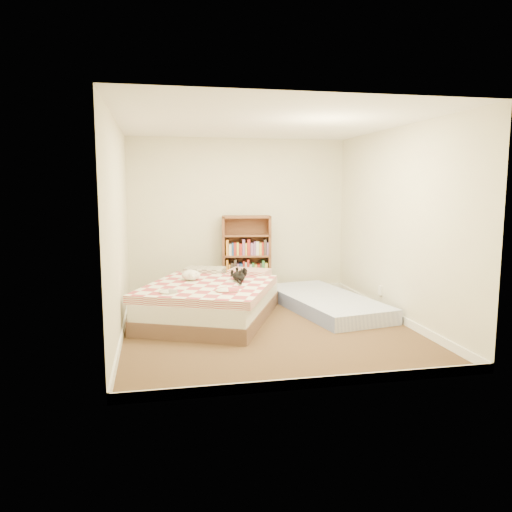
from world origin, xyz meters
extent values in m
cube|color=#4A301F|center=(0.00, 0.00, 0.00)|extent=(3.50, 4.00, 0.01)
cube|color=white|center=(0.00, 0.00, 2.50)|extent=(3.50, 4.00, 0.01)
cube|color=beige|center=(0.00, 2.00, 1.25)|extent=(3.50, 0.01, 2.50)
cube|color=beige|center=(0.00, -2.00, 1.25)|extent=(3.50, 0.01, 2.50)
cube|color=beige|center=(-1.75, 0.00, 1.25)|extent=(0.01, 4.00, 2.50)
cube|color=beige|center=(1.75, 0.00, 1.25)|extent=(0.01, 4.00, 2.50)
cube|color=white|center=(0.00, 1.99, 0.05)|extent=(3.50, 0.02, 0.10)
cube|color=white|center=(0.00, -1.99, 0.05)|extent=(3.50, 0.02, 0.10)
cube|color=white|center=(-1.74, 0.00, 0.05)|extent=(0.02, 4.00, 0.10)
cube|color=white|center=(1.74, 0.00, 0.05)|extent=(0.02, 4.00, 0.10)
cube|color=white|center=(1.74, 0.40, 0.30)|extent=(0.03, 0.09, 0.13)
cube|color=brown|center=(-0.63, 0.48, 0.09)|extent=(2.14, 2.46, 0.19)
cube|color=silver|center=(-0.63, 0.48, 0.29)|extent=(2.10, 2.41, 0.21)
cube|color=#A83E45|center=(-0.63, 0.48, 0.44)|extent=(2.06, 2.15, 0.10)
cube|color=slate|center=(-0.97, 1.25, 0.47)|extent=(0.66, 0.56, 0.15)
cube|color=#A83E45|center=(-0.29, 1.25, 0.47)|extent=(0.66, 0.56, 0.15)
cube|color=brown|center=(-0.29, 1.77, 0.64)|extent=(0.07, 0.26, 1.28)
cube|color=brown|center=(0.44, 1.77, 0.64)|extent=(0.07, 0.26, 1.28)
cube|color=brown|center=(0.08, 1.89, 0.64)|extent=(0.77, 0.12, 1.28)
cube|color=brown|center=(0.08, 1.77, 0.02)|extent=(0.80, 0.35, 0.03)
cube|color=brown|center=(0.08, 1.77, 0.65)|extent=(0.80, 0.35, 0.03)
cube|color=brown|center=(0.08, 1.77, 1.26)|extent=(0.80, 0.35, 0.03)
cube|color=#6D7AB5|center=(1.02, 0.67, 0.10)|extent=(1.36, 2.33, 0.20)
ellipsoid|color=black|center=(-0.26, 0.51, 0.55)|extent=(0.31, 0.40, 0.12)
sphere|color=black|center=(-0.26, 0.70, 0.56)|extent=(0.15, 0.15, 0.11)
cone|color=black|center=(-0.29, 0.74, 0.61)|extent=(0.05, 0.05, 0.04)
cone|color=black|center=(-0.23, 0.74, 0.61)|extent=(0.05, 0.05, 0.04)
cylinder|color=black|center=(-0.17, 0.26, 0.52)|extent=(0.13, 0.20, 0.04)
ellipsoid|color=white|center=(-0.88, 0.69, 0.56)|extent=(0.37, 0.38, 0.14)
sphere|color=white|center=(-0.80, 0.60, 0.58)|extent=(0.15, 0.15, 0.11)
sphere|color=white|center=(-0.76, 0.57, 0.56)|extent=(0.07, 0.07, 0.05)
sphere|color=white|center=(-0.99, 0.74, 0.55)|extent=(0.09, 0.09, 0.06)
camera|label=1|loc=(-1.33, -5.96, 1.75)|focal=35.00mm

